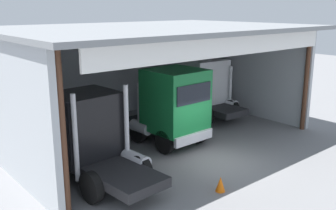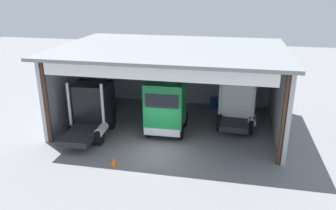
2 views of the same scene
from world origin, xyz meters
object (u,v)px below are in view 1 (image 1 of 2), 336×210
object	(u,v)px
truck_green_center_right_bay	(172,105)
traffic_cone	(220,184)
tool_cart	(83,121)
oil_drum	(147,105)
truck_white_right_bay	(203,86)
truck_black_center_bay	(90,136)

from	to	relation	value
truck_green_center_right_bay	traffic_cone	size ratio (longest dim) A/B	7.78
truck_green_center_right_bay	traffic_cone	world-z (taller)	truck_green_center_right_bay
tool_cart	truck_green_center_right_bay	bearing A→B (deg)	-66.10
oil_drum	truck_green_center_right_bay	bearing A→B (deg)	-116.03
tool_cart	traffic_cone	world-z (taller)	tool_cart
traffic_cone	truck_green_center_right_bay	bearing A→B (deg)	68.62
truck_white_right_bay	oil_drum	bearing A→B (deg)	123.46
oil_drum	tool_cart	xyz separation A→B (m)	(-4.90, -0.78, 0.07)
truck_black_center_bay	truck_white_right_bay	bearing A→B (deg)	16.13
truck_white_right_bay	oil_drum	size ratio (longest dim) A/B	5.38
truck_black_center_bay	oil_drum	world-z (taller)	truck_black_center_bay
traffic_cone	truck_white_right_bay	bearing A→B (deg)	48.53
truck_black_center_bay	traffic_cone	xyz separation A→B (m)	(2.96, -3.99, -1.46)
truck_green_center_right_bay	tool_cart	world-z (taller)	truck_green_center_right_bay
tool_cart	oil_drum	bearing A→B (deg)	9.00
tool_cart	truck_black_center_bay	bearing A→B (deg)	-115.34
truck_green_center_right_bay	oil_drum	size ratio (longest dim) A/B	5.06
truck_green_center_right_bay	truck_white_right_bay	size ratio (longest dim) A/B	0.94
traffic_cone	oil_drum	bearing A→B (deg)	66.08
oil_drum	tool_cart	distance (m)	4.96
truck_white_right_bay	tool_cart	distance (m)	7.29
truck_green_center_right_bay	traffic_cone	bearing A→B (deg)	67.42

